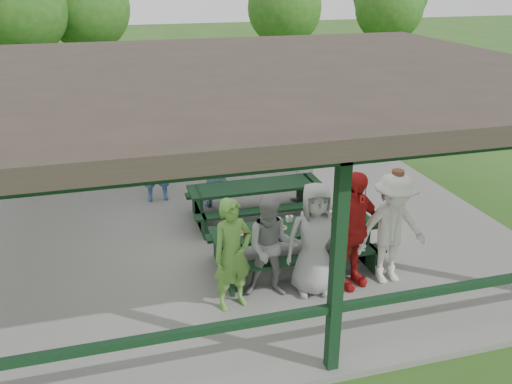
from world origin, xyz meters
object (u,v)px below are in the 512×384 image
object	(u,v)px
contestant_red	(352,231)
spectator_blue	(154,160)
contestant_grey_left	(272,247)
contestant_grey_mid	(315,239)
spectator_grey	(301,167)
pickup_truck	(182,97)
picnic_table_near	(294,240)
farm_trailer	(117,120)
contestant_green	(233,254)
picnic_table_far	(255,197)
contestant_white_fedora	(392,229)
spectator_lblue	(216,170)

from	to	relation	value
contestant_red	spectator_blue	bearing A→B (deg)	102.05
contestant_grey_left	spectator_blue	xyz separation A→B (m)	(-1.34, 4.30, 0.10)
contestant_grey_left	spectator_blue	size ratio (longest dim) A/B	0.89
contestant_red	spectator_blue	size ratio (longest dim) A/B	1.04
contestant_grey_mid	contestant_red	size ratio (longest dim) A/B	0.95
spectator_grey	pickup_truck	world-z (taller)	spectator_grey
picnic_table_near	farm_trailer	xyz separation A→B (m)	(-2.61, 8.73, 0.06)
picnic_table_near	contestant_green	distance (m)	1.62
contestant_red	spectator_grey	world-z (taller)	contestant_red
picnic_table_near	pickup_truck	world-z (taller)	pickup_truck
pickup_truck	contestant_grey_left	bearing A→B (deg)	162.81
picnic_table_far	contestant_white_fedora	world-z (taller)	contestant_white_fedora
contestant_white_fedora	picnic_table_near	bearing A→B (deg)	144.98
picnic_table_far	pickup_truck	xyz separation A→B (m)	(-0.21, 8.67, 0.23)
contestant_grey_left	farm_trailer	world-z (taller)	contestant_grey_left
contestant_white_fedora	spectator_grey	xyz separation A→B (m)	(-0.24, 3.58, -0.17)
contestant_green	farm_trailer	size ratio (longest dim) A/B	0.48
contestant_red	farm_trailer	distance (m)	10.12
spectator_grey	pickup_truck	distance (m)	8.10
picnic_table_near	contestant_grey_left	xyz separation A→B (m)	(-0.63, -0.77, 0.36)
spectator_lblue	spectator_blue	xyz separation A→B (m)	(-1.23, 0.59, 0.15)
picnic_table_far	pickup_truck	bearing A→B (deg)	91.38
contestant_red	picnic_table_far	bearing A→B (deg)	86.55
picnic_table_far	contestant_green	distance (m)	3.15
spectator_grey	contestant_grey_left	bearing A→B (deg)	67.97
spectator_grey	farm_trailer	xyz separation A→B (m)	(-3.72, 6.02, -0.24)
spectator_blue	contestant_grey_left	bearing A→B (deg)	107.55
contestant_grey_left	pickup_truck	size ratio (longest dim) A/B	0.29
spectator_grey	contestant_white_fedora	bearing A→B (deg)	98.48
farm_trailer	contestant_green	bearing A→B (deg)	-61.45
contestant_white_fedora	pickup_truck	bearing A→B (deg)	96.35
contestant_green	spectator_lblue	world-z (taller)	contestant_green
contestant_green	pickup_truck	xyz separation A→B (m)	(0.95, 11.58, -0.18)
contestant_grey_left	spectator_blue	distance (m)	4.51
contestant_green	contestant_red	bearing A→B (deg)	-14.02
contestant_white_fedora	spectator_lblue	size ratio (longest dim) A/B	1.22
spectator_blue	pickup_truck	bearing A→B (deg)	-102.73
picnic_table_far	pickup_truck	size ratio (longest dim) A/B	0.47
picnic_table_near	contestant_white_fedora	distance (m)	1.67
picnic_table_near	pickup_truck	size ratio (longest dim) A/B	0.49
contestant_white_fedora	pickup_truck	distance (m)	11.67
picnic_table_near	spectator_blue	world-z (taller)	spectator_blue
spectator_grey	farm_trailer	bearing A→B (deg)	-53.71
picnic_table_near	contestant_red	size ratio (longest dim) A/B	1.45
pickup_truck	contestant_white_fedora	bearing A→B (deg)	172.59
contestant_white_fedora	spectator_grey	bearing A→B (deg)	91.94
contestant_grey_left	contestant_grey_mid	size ratio (longest dim) A/B	0.91
contestant_red	farm_trailer	bearing A→B (deg)	89.80
contestant_grey_left	spectator_lblue	size ratio (longest dim) A/B	1.06
contestant_grey_mid	farm_trailer	distance (m)	9.95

